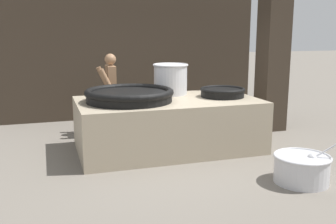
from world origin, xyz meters
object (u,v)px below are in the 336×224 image
at_px(giant_wok_near, 129,95).
at_px(giant_wok_far, 222,92).
at_px(cook, 111,91).
at_px(prep_bowl_vegetables, 302,167).
at_px(stock_pot, 170,79).

xyz_separation_m(giant_wok_near, giant_wok_far, (1.73, -0.03, -0.03)).
xyz_separation_m(cook, prep_bowl_vegetables, (2.08, -3.46, -0.67)).
relative_size(giant_wok_near, prep_bowl_vegetables, 1.56).
relative_size(giant_wok_far, stock_pot, 1.22).
xyz_separation_m(giant_wok_far, prep_bowl_vegetables, (0.26, -2.07, -0.78)).
height_order(giant_wok_near, stock_pot, stock_pot).
relative_size(giant_wok_near, giant_wok_far, 1.85).
bearing_deg(cook, stock_pot, 142.36).
distance_m(giant_wok_far, cook, 2.30).
bearing_deg(prep_bowl_vegetables, giant_wok_near, 133.42).
bearing_deg(giant_wok_near, cook, 94.00).
bearing_deg(stock_pot, prep_bowl_vegetables, -67.77).
bearing_deg(stock_pot, giant_wok_near, -149.67).
bearing_deg(giant_wok_near, prep_bowl_vegetables, -46.58).
height_order(giant_wok_far, cook, cook).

